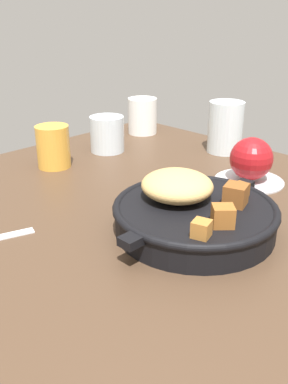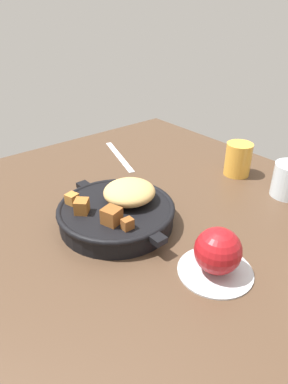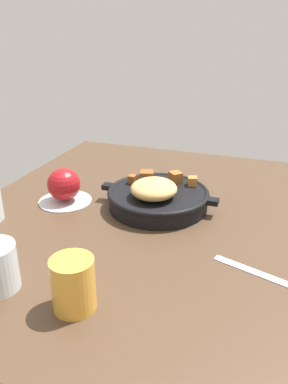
{
  "view_description": "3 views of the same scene",
  "coord_description": "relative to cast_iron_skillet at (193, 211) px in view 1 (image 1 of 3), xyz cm",
  "views": [
    {
      "loc": [
        -41.12,
        -38.11,
        30.14
      ],
      "look_at": [
        2.69,
        5.29,
        3.27
      ],
      "focal_mm": 39.79,
      "sensor_mm": 36.0,
      "label": 1
    },
    {
      "loc": [
        51.51,
        -37.01,
        40.51
      ],
      "look_at": [
        0.69,
        4.61,
        3.04
      ],
      "focal_mm": 31.89,
      "sensor_mm": 36.0,
      "label": 2
    },
    {
      "loc": [
        -21.39,
        74.11,
        40.4
      ],
      "look_at": [
        5.46,
        -1.34,
        4.95
      ],
      "focal_mm": 36.2,
      "sensor_mm": 36.0,
      "label": 3
    }
  ],
  "objects": [
    {
      "name": "ground_plane",
      "position": [
        -3.13,
        4.27,
        -4.23
      ],
      "size": [
        90.47,
        96.64,
        2.4
      ],
      "primitive_type": "cube",
      "color": "#473323"
    },
    {
      "name": "red_apple",
      "position": [
        22.29,
        4.42,
        1.52
      ],
      "size": [
        7.9,
        7.9,
        7.9
      ],
      "primitive_type": "sphere",
      "color": "maroon",
      "rests_on": "saucer_plate"
    },
    {
      "name": "saucer_plate",
      "position": [
        22.29,
        4.42,
        -2.73
      ],
      "size": [
        12.84,
        12.84,
        0.6
      ],
      "primitive_type": "cylinder",
      "color": "#B7BABF",
      "rests_on": "ground_plane"
    },
    {
      "name": "white_creamer_pitcher",
      "position": [
        32.11,
        42.36,
        1.46
      ],
      "size": [
        7.36,
        7.36,
        8.99
      ],
      "primitive_type": "cylinder",
      "color": "white",
      "rests_on": "ground_plane"
    },
    {
      "name": "juice_glass_amber",
      "position": [
        1.39,
        37.23,
        1.24
      ],
      "size": [
        6.73,
        6.73,
        8.53
      ],
      "primitive_type": "cylinder",
      "color": "gold",
      "rests_on": "ground_plane"
    },
    {
      "name": "cast_iron_skillet",
      "position": [
        0.0,
        0.0,
        0.0
      ],
      "size": [
        28.17,
        23.85,
        8.26
      ],
      "color": "black",
      "rests_on": "ground_plane"
    },
    {
      "name": "water_glass_short",
      "position": [
        15.82,
        37.34,
        0.93
      ],
      "size": [
        7.65,
        7.65,
        7.92
      ],
      "primitive_type": "cylinder",
      "color": "silver",
      "rests_on": "ground_plane"
    },
    {
      "name": "water_glass_tall",
      "position": [
        34.12,
        18.28,
        2.62
      ],
      "size": [
        7.73,
        7.73,
        11.3
      ],
      "primitive_type": "cylinder",
      "color": "silver",
      "rests_on": "ground_plane"
    }
  ]
}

